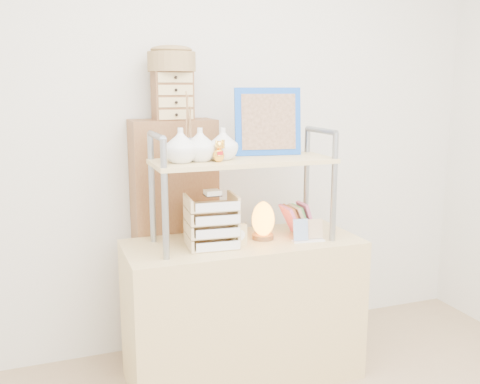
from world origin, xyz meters
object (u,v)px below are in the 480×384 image
(desk, at_px, (243,310))
(salt_lamp, at_px, (263,220))
(letter_tray, at_px, (212,224))
(cabinet, at_px, (175,241))

(desk, distance_m, salt_lamp, 0.49)
(letter_tray, height_order, salt_lamp, letter_tray)
(desk, xyz_separation_m, letter_tray, (-0.17, -0.04, 0.49))
(salt_lamp, bearing_deg, letter_tray, -172.55)
(cabinet, height_order, letter_tray, cabinet)
(letter_tray, distance_m, salt_lamp, 0.29)
(letter_tray, bearing_deg, salt_lamp, 7.45)
(salt_lamp, bearing_deg, desk, -179.01)
(cabinet, bearing_deg, salt_lamp, -44.11)
(desk, bearing_deg, cabinet, 125.94)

